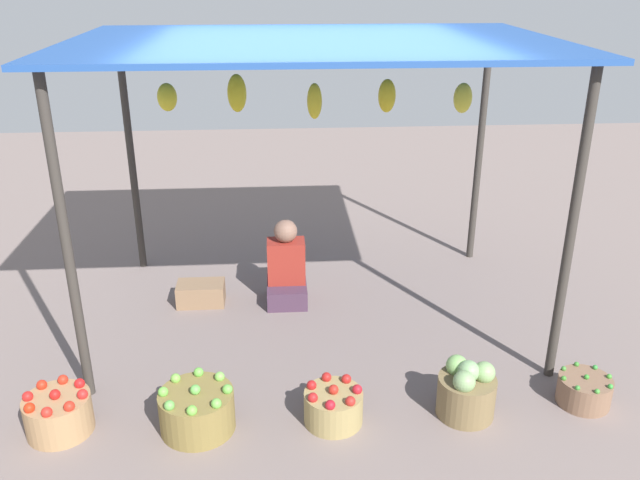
# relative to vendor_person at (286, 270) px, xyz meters

# --- Properties ---
(ground_plane) EXTENTS (14.00, 14.00, 0.00)m
(ground_plane) POSITION_rel_vendor_person_xyz_m (0.25, -0.25, -0.30)
(ground_plane) COLOR slate
(market_stall_structure) EXTENTS (3.71, 2.48, 2.35)m
(market_stall_structure) POSITION_rel_vendor_person_xyz_m (0.24, -0.25, 1.89)
(market_stall_structure) COLOR #38332D
(market_stall_structure) RESTS_ON ground
(vendor_person) EXTENTS (0.36, 0.44, 0.78)m
(vendor_person) POSITION_rel_vendor_person_xyz_m (0.00, 0.00, 0.00)
(vendor_person) COLOR #452E42
(vendor_person) RESTS_ON ground
(basket_red_tomatoes) EXTENTS (0.43, 0.43, 0.32)m
(basket_red_tomatoes) POSITION_rel_vendor_person_xyz_m (-1.55, -1.75, -0.16)
(basket_red_tomatoes) COLOR #A37C52
(basket_red_tomatoes) RESTS_ON ground
(basket_green_apples) EXTENTS (0.50, 0.50, 0.34)m
(basket_green_apples) POSITION_rel_vendor_person_xyz_m (-0.64, -1.79, -0.15)
(basket_green_apples) COLOR olive
(basket_green_apples) RESTS_ON ground
(basket_red_apples) EXTENTS (0.40, 0.40, 0.29)m
(basket_red_apples) POSITION_rel_vendor_person_xyz_m (0.28, -1.78, -0.18)
(basket_red_apples) COLOR #998551
(basket_red_apples) RESTS_ON ground
(basket_cabbages) EXTENTS (0.40, 0.40, 0.42)m
(basket_cabbages) POSITION_rel_vendor_person_xyz_m (1.19, -1.76, -0.11)
(basket_cabbages) COLOR brown
(basket_cabbages) RESTS_ON ground
(basket_green_chilies) EXTENTS (0.37, 0.37, 0.23)m
(basket_green_chilies) POSITION_rel_vendor_person_xyz_m (2.06, -1.69, -0.20)
(basket_green_chilies) COLOR brown
(basket_green_chilies) RESTS_ON ground
(wooden_crate_near_vendor) EXTENTS (0.43, 0.26, 0.20)m
(wooden_crate_near_vendor) POSITION_rel_vendor_person_xyz_m (-0.78, -0.02, -0.20)
(wooden_crate_near_vendor) COLOR #856649
(wooden_crate_near_vendor) RESTS_ON ground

